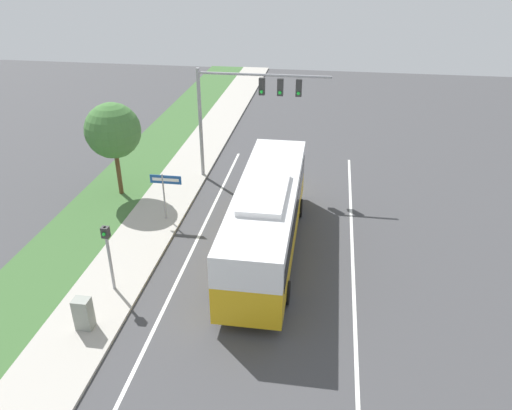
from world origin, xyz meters
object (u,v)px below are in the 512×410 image
(signal_gantry, at_px, (245,100))
(utility_cabinet, at_px, (83,314))
(street_sign, at_px, (165,187))
(bus, at_px, (267,214))
(pedestrian_signal, at_px, (108,248))

(signal_gantry, distance_m, utility_cabinet, 14.61)
(street_sign, height_order, utility_cabinet, street_sign)
(bus, bearing_deg, pedestrian_signal, -146.22)
(signal_gantry, distance_m, street_sign, 6.88)
(pedestrian_signal, distance_m, utility_cabinet, 2.64)
(signal_gantry, height_order, pedestrian_signal, signal_gantry)
(bus, xyz_separation_m, signal_gantry, (-2.25, 7.52, 2.81))
(pedestrian_signal, bearing_deg, utility_cabinet, -92.78)
(pedestrian_signal, relative_size, street_sign, 1.16)
(pedestrian_signal, bearing_deg, street_sign, 86.28)
(street_sign, bearing_deg, signal_gantry, 61.17)
(street_sign, xyz_separation_m, utility_cabinet, (-0.49, -8.14, -1.11))
(utility_cabinet, bearing_deg, street_sign, 86.54)
(bus, xyz_separation_m, utility_cabinet, (-5.76, -6.08, -1.20))
(street_sign, bearing_deg, utility_cabinet, -93.46)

